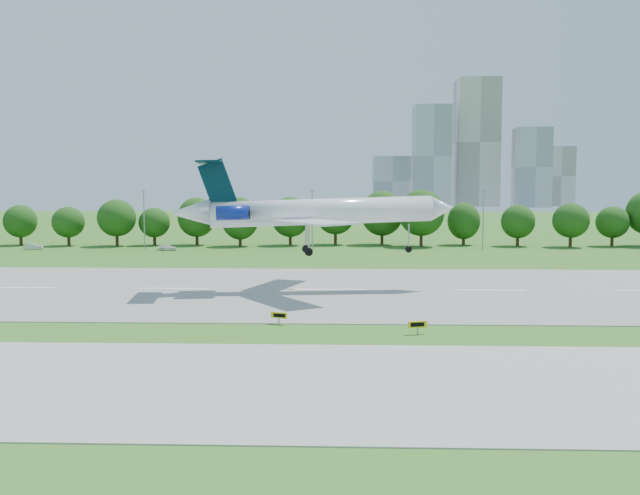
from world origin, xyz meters
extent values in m
plane|color=#2B6219|center=(0.00, 0.00, 0.00)|extent=(600.00, 600.00, 0.00)
cube|color=gray|center=(0.00, 25.00, 0.04)|extent=(400.00, 45.00, 0.08)
cube|color=#ADADA8|center=(0.00, -18.00, 0.04)|extent=(400.00, 23.00, 0.08)
cylinder|color=#382314|center=(-20.00, 92.00, 1.80)|extent=(0.70, 0.70, 3.60)
sphere|color=#143D0F|center=(-20.00, 92.00, 6.20)|extent=(8.40, 8.40, 8.40)
cylinder|color=#382314|center=(20.00, 92.00, 1.80)|extent=(0.70, 0.70, 3.60)
sphere|color=#143D0F|center=(20.00, 92.00, 6.20)|extent=(8.40, 8.40, 8.40)
cylinder|color=#382314|center=(60.00, 92.00, 1.80)|extent=(0.70, 0.70, 3.60)
sphere|color=#143D0F|center=(60.00, 92.00, 6.20)|extent=(8.40, 8.40, 8.40)
cylinder|color=gray|center=(-20.00, 82.00, 6.00)|extent=(0.24, 0.24, 12.00)
cube|color=gray|center=(-20.00, 82.00, 12.10)|extent=(0.90, 0.25, 0.18)
cylinder|color=gray|center=(15.00, 82.00, 6.00)|extent=(0.24, 0.24, 12.00)
cube|color=gray|center=(15.00, 82.00, 12.10)|extent=(0.90, 0.25, 0.18)
cylinder|color=gray|center=(50.00, 82.00, 6.00)|extent=(0.24, 0.24, 12.00)
cube|color=gray|center=(50.00, 82.00, 12.10)|extent=(0.90, 0.25, 0.18)
cube|color=#B2B2B7|center=(75.00, 380.00, 31.00)|extent=(22.00, 22.00, 62.00)
cube|color=beige|center=(105.00, 395.00, 40.00)|extent=(26.00, 26.00, 80.00)
cube|color=#B2B2B7|center=(135.00, 375.00, 24.00)|extent=(20.00, 20.00, 48.00)
cube|color=beige|center=(158.00, 400.00, 19.00)|extent=(18.00, 18.00, 38.00)
cube|color=#B2B2B7|center=(52.00, 405.00, 16.00)|extent=(24.00, 24.00, 32.00)
cylinder|color=white|center=(18.87, 25.00, 9.95)|extent=(28.11, 7.00, 4.00)
cone|color=white|center=(34.14, 27.09, 10.36)|extent=(3.47, 3.63, 3.33)
cone|color=white|center=(2.87, 22.81, 9.88)|extent=(4.94, 3.83, 3.37)
cube|color=white|center=(18.10, 18.33, 8.98)|extent=(10.44, 12.66, 0.36)
cube|color=white|center=(16.34, 31.21, 8.98)|extent=(8.01, 12.90, 0.36)
cube|color=#042531|center=(5.99, 23.24, 13.45)|extent=(4.86, 1.12, 6.31)
cube|color=#042531|center=(5.07, 23.11, 16.12)|extent=(4.14, 9.14, 0.28)
cylinder|color=navy|center=(8.16, 21.10, 9.93)|extent=(4.15, 2.28, 1.87)
cylinder|color=navy|center=(7.51, 25.88, 9.93)|extent=(4.15, 2.28, 1.87)
cylinder|color=gray|center=(29.91, 26.51, 6.70)|extent=(0.19, 0.19, 3.25)
cylinder|color=black|center=(29.91, 26.51, 5.07)|extent=(0.87, 0.39, 0.84)
cylinder|color=gray|center=(17.31, 22.72, 6.70)|extent=(0.22, 0.22, 3.25)
cylinder|color=black|center=(17.31, 22.72, 5.07)|extent=(1.07, 0.55, 1.02)
cylinder|color=gray|center=(16.76, 26.77, 6.70)|extent=(0.22, 0.22, 3.25)
cylinder|color=black|center=(16.76, 26.77, 5.07)|extent=(1.07, 0.55, 1.02)
cube|color=gray|center=(15.51, 2.47, 0.36)|extent=(0.13, 0.13, 0.72)
cube|color=yellow|center=(15.51, 2.47, 0.88)|extent=(1.63, 0.68, 0.57)
cube|color=black|center=(15.47, 2.36, 0.88)|extent=(1.19, 0.40, 0.36)
cube|color=gray|center=(28.27, -1.73, 0.37)|extent=(0.13, 0.13, 0.75)
cube|color=yellow|center=(28.27, -1.73, 0.91)|extent=(1.70, 0.62, 0.59)
cube|color=black|center=(28.30, -1.85, 0.91)|extent=(1.25, 0.34, 0.37)
imported|color=silver|center=(-42.65, 79.83, 0.63)|extent=(4.03, 2.54, 1.25)
imported|color=white|center=(-14.51, 78.90, 0.64)|extent=(3.93, 1.98, 1.28)
camera|label=1|loc=(21.79, -64.50, 13.23)|focal=40.00mm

